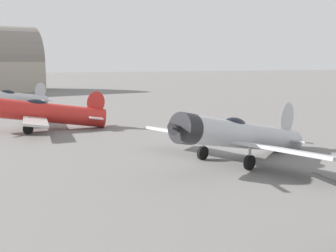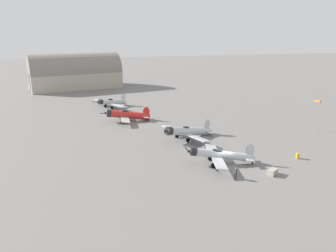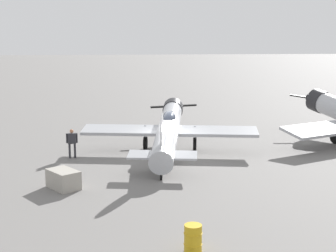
# 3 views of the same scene
# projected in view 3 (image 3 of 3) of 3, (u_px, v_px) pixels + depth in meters

# --- Properties ---
(ground_plane) EXTENTS (400.00, 400.00, 0.00)m
(ground_plane) POSITION_uv_depth(u_px,v_px,m) (168.00, 157.00, 27.33)
(ground_plane) COLOR slate
(airplane_foreground) EXTENTS (10.50, 10.35, 3.28)m
(airplane_foreground) POSITION_uv_depth(u_px,v_px,m) (169.00, 129.00, 27.54)
(airplane_foreground) COLOR #B7BABF
(airplane_foreground) RESTS_ON ground_plane
(ground_crew_mechanic) EXTENTS (0.65, 0.23, 1.66)m
(ground_crew_mechanic) POSITION_uv_depth(u_px,v_px,m) (72.00, 141.00, 26.90)
(ground_crew_mechanic) COLOR #2D2D33
(ground_crew_mechanic) RESTS_ON ground_plane
(equipment_crate) EXTENTS (1.69, 1.84, 0.84)m
(equipment_crate) POSITION_uv_depth(u_px,v_px,m) (63.00, 179.00, 21.46)
(equipment_crate) COLOR #9E998E
(equipment_crate) RESTS_ON ground_plane
(fuel_drum) EXTENTS (0.60, 0.60, 0.90)m
(fuel_drum) POSITION_uv_depth(u_px,v_px,m) (193.00, 238.00, 14.97)
(fuel_drum) COLOR gold
(fuel_drum) RESTS_ON ground_plane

